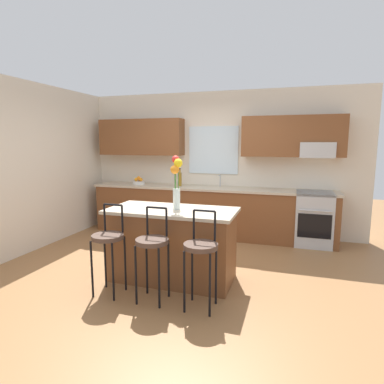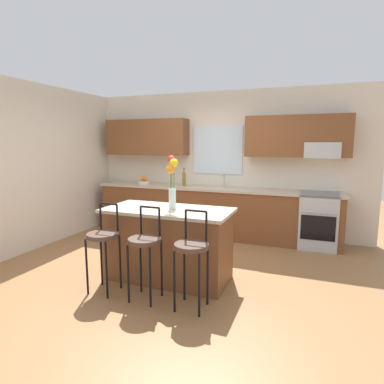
{
  "view_description": "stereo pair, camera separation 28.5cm",
  "coord_description": "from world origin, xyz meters",
  "px_view_note": "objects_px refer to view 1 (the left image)",
  "views": [
    {
      "loc": [
        1.47,
        -4.04,
        1.74
      ],
      "look_at": [
        0.02,
        0.55,
        1.0
      ],
      "focal_mm": 29.96,
      "sensor_mm": 36.0,
      "label": 1
    },
    {
      "loc": [
        1.74,
        -3.95,
        1.74
      ],
      "look_at": [
        0.02,
        0.55,
        1.0
      ],
      "focal_mm": 29.96,
      "sensor_mm": 36.0,
      "label": 2
    }
  ],
  "objects_px": {
    "kitchen_island": "(172,244)",
    "bottle_olive_oil": "(180,179)",
    "bar_stool_near": "(108,241)",
    "flower_vase": "(176,178)",
    "bar_stool_middle": "(152,245)",
    "bar_stool_far": "(201,250)",
    "oven_range": "(314,219)",
    "fruit_bowl_oranges": "(139,182)"
  },
  "relations": [
    {
      "from": "bar_stool_middle",
      "to": "bar_stool_far",
      "type": "bearing_deg",
      "value": 0.0
    },
    {
      "from": "bar_stool_near",
      "to": "bottle_olive_oil",
      "type": "xyz_separation_m",
      "value": [
        -0.08,
        2.67,
        0.42
      ]
    },
    {
      "from": "bar_stool_middle",
      "to": "bar_stool_far",
      "type": "distance_m",
      "value": 0.55
    },
    {
      "from": "flower_vase",
      "to": "kitchen_island",
      "type": "bearing_deg",
      "value": -179.24
    },
    {
      "from": "kitchen_island",
      "to": "bar_stool_near",
      "type": "bearing_deg",
      "value": -132.57
    },
    {
      "from": "bar_stool_near",
      "to": "fruit_bowl_oranges",
      "type": "xyz_separation_m",
      "value": [
        -0.96,
        2.67,
        0.34
      ]
    },
    {
      "from": "oven_range",
      "to": "bottle_olive_oil",
      "type": "height_order",
      "value": "bottle_olive_oil"
    },
    {
      "from": "bar_stool_middle",
      "to": "fruit_bowl_oranges",
      "type": "bearing_deg",
      "value": 119.43
    },
    {
      "from": "oven_range",
      "to": "fruit_bowl_oranges",
      "type": "xyz_separation_m",
      "value": [
        -3.31,
        0.03,
        0.51
      ]
    },
    {
      "from": "bottle_olive_oil",
      "to": "bar_stool_far",
      "type": "bearing_deg",
      "value": -66.18
    },
    {
      "from": "bar_stool_middle",
      "to": "bottle_olive_oil",
      "type": "bearing_deg",
      "value": 103.23
    },
    {
      "from": "kitchen_island",
      "to": "fruit_bowl_oranges",
      "type": "distance_m",
      "value": 2.61
    },
    {
      "from": "bar_stool_far",
      "to": "bottle_olive_oil",
      "type": "bearing_deg",
      "value": 113.82
    },
    {
      "from": "oven_range",
      "to": "bar_stool_middle",
      "type": "distance_m",
      "value": 3.2
    },
    {
      "from": "flower_vase",
      "to": "fruit_bowl_oranges",
      "type": "relative_size",
      "value": 2.78
    },
    {
      "from": "kitchen_island",
      "to": "bar_stool_far",
      "type": "relative_size",
      "value": 1.55
    },
    {
      "from": "flower_vase",
      "to": "oven_range",
      "type": "bearing_deg",
      "value": 49.58
    },
    {
      "from": "bar_stool_middle",
      "to": "kitchen_island",
      "type": "bearing_deg",
      "value": 90.0
    },
    {
      "from": "oven_range",
      "to": "kitchen_island",
      "type": "xyz_separation_m",
      "value": [
        -1.8,
        -2.04,
        0.0
      ]
    },
    {
      "from": "kitchen_island",
      "to": "oven_range",
      "type": "bearing_deg",
      "value": 48.59
    },
    {
      "from": "bar_stool_near",
      "to": "bar_stool_middle",
      "type": "bearing_deg",
      "value": 0.0
    },
    {
      "from": "bar_stool_far",
      "to": "bar_stool_near",
      "type": "bearing_deg",
      "value": 180.0
    },
    {
      "from": "kitchen_island",
      "to": "flower_vase",
      "type": "bearing_deg",
      "value": 0.76
    },
    {
      "from": "bar_stool_near",
      "to": "bottle_olive_oil",
      "type": "relative_size",
      "value": 3.05
    },
    {
      "from": "oven_range",
      "to": "kitchen_island",
      "type": "relative_size",
      "value": 0.57
    },
    {
      "from": "fruit_bowl_oranges",
      "to": "bottle_olive_oil",
      "type": "relative_size",
      "value": 0.7
    },
    {
      "from": "bar_stool_near",
      "to": "flower_vase",
      "type": "height_order",
      "value": "flower_vase"
    },
    {
      "from": "oven_range",
      "to": "bottle_olive_oil",
      "type": "xyz_separation_m",
      "value": [
        -2.43,
        0.02,
        0.6
      ]
    },
    {
      "from": "bar_stool_near",
      "to": "bar_stool_far",
      "type": "height_order",
      "value": "same"
    },
    {
      "from": "flower_vase",
      "to": "bar_stool_middle",
      "type": "bearing_deg",
      "value": -95.95
    },
    {
      "from": "kitchen_island",
      "to": "bottle_olive_oil",
      "type": "xyz_separation_m",
      "value": [
        -0.63,
        2.07,
        0.6
      ]
    },
    {
      "from": "bar_stool_far",
      "to": "bar_stool_middle",
      "type": "bearing_deg",
      "value": 180.0
    },
    {
      "from": "kitchen_island",
      "to": "bar_stool_near",
      "type": "height_order",
      "value": "bar_stool_near"
    },
    {
      "from": "bar_stool_middle",
      "to": "flower_vase",
      "type": "relative_size",
      "value": 1.56
    },
    {
      "from": "flower_vase",
      "to": "bottle_olive_oil",
      "type": "relative_size",
      "value": 1.95
    },
    {
      "from": "oven_range",
      "to": "bar_stool_far",
      "type": "height_order",
      "value": "bar_stool_far"
    },
    {
      "from": "bar_stool_far",
      "to": "kitchen_island",
      "type": "bearing_deg",
      "value": 132.57
    },
    {
      "from": "bar_stool_near",
      "to": "flower_vase",
      "type": "bearing_deg",
      "value": 44.39
    },
    {
      "from": "flower_vase",
      "to": "bar_stool_far",
      "type": "bearing_deg",
      "value": -50.89
    },
    {
      "from": "bar_stool_middle",
      "to": "flower_vase",
      "type": "bearing_deg",
      "value": 84.05
    },
    {
      "from": "bar_stool_near",
      "to": "oven_range",
      "type": "bearing_deg",
      "value": 48.33
    },
    {
      "from": "oven_range",
      "to": "bar_stool_far",
      "type": "xyz_separation_m",
      "value": [
        -1.25,
        -2.64,
        0.18
      ]
    }
  ]
}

